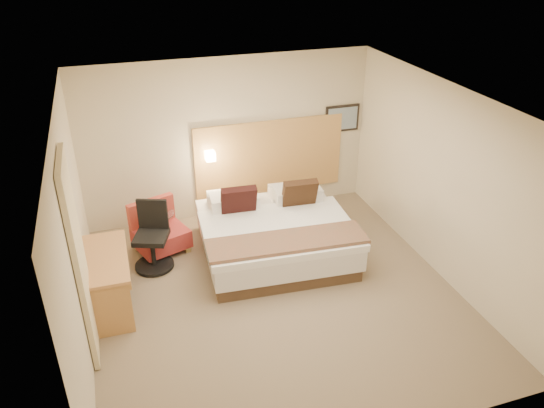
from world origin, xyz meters
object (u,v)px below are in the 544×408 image
object	(u,v)px
desk_chair	(153,241)
lounge_chair	(159,232)
bed	(274,233)
desk	(108,268)
side_table	(160,227)

from	to	relation	value
desk_chair	lounge_chair	bearing A→B (deg)	72.79
bed	lounge_chair	xyz separation A→B (m)	(-1.65, 0.64, -0.04)
lounge_chair	desk	distance (m)	1.47
bed	desk_chair	xyz separation A→B (m)	(-1.78, 0.22, 0.07)
lounge_chair	side_table	bearing A→B (deg)	78.13
lounge_chair	desk_chair	distance (m)	0.45
side_table	lounge_chair	bearing A→B (deg)	-101.87
side_table	desk	world-z (taller)	desk
lounge_chair	desk_chair	size ratio (longest dim) A/B	0.91
bed	lounge_chair	distance (m)	1.77
lounge_chair	desk_chair	world-z (taller)	desk_chair
bed	desk	bearing A→B (deg)	-166.64
bed	desk	distance (m)	2.50
desk	desk_chair	world-z (taller)	desk_chair
side_table	desk	size ratio (longest dim) A/B	0.42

